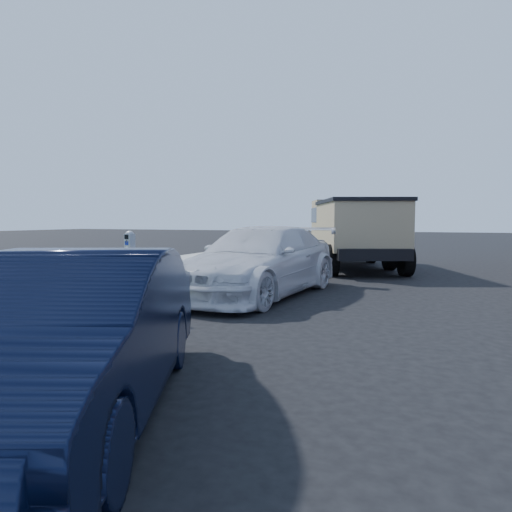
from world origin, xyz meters
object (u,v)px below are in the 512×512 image
at_px(dump_truck, 352,229).
at_px(navy_sedan, 72,336).
at_px(white_wagon, 259,261).
at_px(parking_meter, 130,252).

bearing_deg(dump_truck, navy_sedan, -111.51).
bearing_deg(navy_sedan, dump_truck, 66.58).
relative_size(white_wagon, dump_truck, 0.80).
xyz_separation_m(parking_meter, navy_sedan, (2.23, -3.74, -0.41)).
height_order(parking_meter, dump_truck, dump_truck).
bearing_deg(white_wagon, navy_sedan, -76.34).
bearing_deg(parking_meter, navy_sedan, -38.19).
distance_m(parking_meter, white_wagon, 3.21).
bearing_deg(dump_truck, parking_meter, -124.57).
xyz_separation_m(white_wagon, navy_sedan, (0.87, -6.63, -0.06)).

